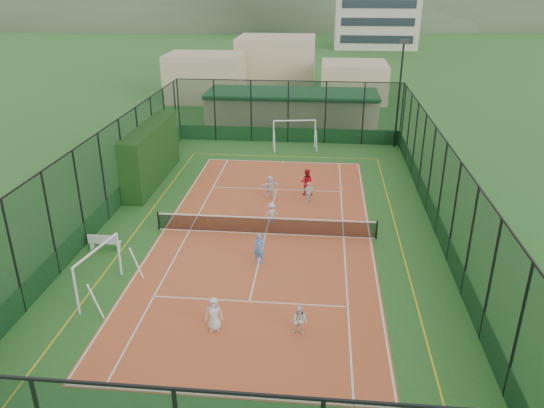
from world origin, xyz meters
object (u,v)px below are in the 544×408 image
Objects in this scene: child_near_right at (300,321)px; futsal_goal_near at (99,272)px; coach at (306,182)px; clubhouse at (292,109)px; child_far_back at (270,187)px; child_near_mid at (259,249)px; white_bench at (105,241)px; floodlight_ne at (399,95)px; child_near_left at (214,314)px; futsal_goal_far at (294,134)px; child_far_left at (271,213)px; child_far_right at (309,193)px.

futsal_goal_near is at bearing -171.86° from child_near_right.
clubhouse is at bearing -79.09° from coach.
child_far_back is at bearing -17.27° from futsal_goal_near.
child_far_back is at bearing 100.72° from child_near_mid.
white_bench is at bearing -176.19° from child_near_mid.
coach is at bearing -121.55° from floodlight_ne.
white_bench is at bearing 19.58° from child_far_back.
child_near_right is at bearing 75.23° from child_far_back.
child_far_back is at bearing 75.94° from child_near_left.
child_near_mid is at bearing -113.47° from floodlight_ne.
coach is at bearing -23.51° from futsal_goal_near.
clubhouse is 6.51m from futsal_goal_far.
futsal_goal_near is at bearing 148.34° from child_near_left.
floodlight_ne reaches higher than futsal_goal_far.
futsal_goal_near reaches higher than child_far_back.
child_near_right is (1.60, -23.94, -0.47)m from futsal_goal_far.
child_near_right reaches higher than child_far_left.
futsal_goal_near is at bearing -68.80° from white_bench.
child_far_back reaches higher than child_far_left.
futsal_goal_near is 2.68× the size of child_near_right.
futsal_goal_near is at bearing -102.80° from clubhouse.
coach is (3.02, 14.14, 0.13)m from child_near_left.
clubhouse is at bearing -1.60° from futsal_goal_near.
child_far_right is at bearing -27.33° from futsal_goal_near.
futsal_goal_near is 14.70m from coach.
child_near_mid is at bearing 67.19° from child_far_left.
floodlight_ne is 5.79× the size of child_far_back.
child_near_left is (-1.70, -23.94, -0.38)m from futsal_goal_far.
futsal_goal_near is 2.30× the size of child_far_back.
coach reaches higher than child_near_mid.
child_far_left is at bearing 72.45° from coach.
white_bench is 1.31× the size of child_far_left.
child_near_mid is 1.14× the size of child_far_right.
child_far_back is (-2.50, 13.41, 0.10)m from child_near_right.
child_far_right reaches higher than child_far_left.
child_near_mid reaches higher than child_far_left.
futsal_goal_near is (1.36, -3.87, 0.61)m from white_bench.
clubhouse is 10.20× the size of child_near_mid.
child_far_right reaches higher than white_bench.
child_near_mid reaches higher than child_near_right.
child_far_left is (1.26, 9.73, -0.09)m from child_near_left.
white_bench is 0.47× the size of futsal_goal_far.
futsal_goal_far is 2.28× the size of child_near_mid.
coach is at bearing -83.22° from clubhouse.
futsal_goal_far is 14.22m from child_far_left.
clubhouse reaches higher than coach.
child_near_right is at bearing -85.84° from clubhouse.
child_near_mid is 0.90× the size of coach.
child_far_left is (-2.03, 9.74, -0.00)m from child_near_right.
clubhouse is 17.74m from child_far_right.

